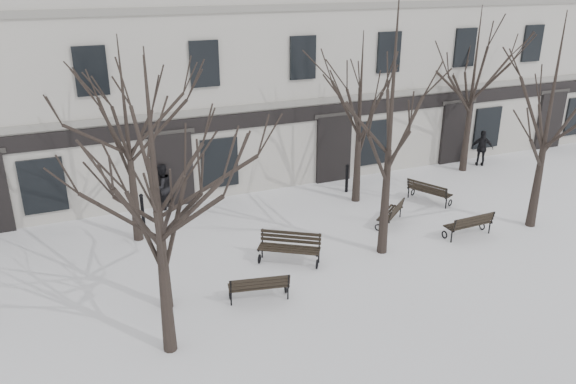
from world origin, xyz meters
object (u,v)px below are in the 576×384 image
bench_3 (289,247)px  tree_2 (392,95)px  tree_0 (155,180)px  tree_1 (153,155)px  bench_2 (469,224)px  bench_5 (429,191)px  tree_3 (552,98)px  bench_1 (259,286)px  bench_4 (392,213)px

bench_3 → tree_2: bearing=23.6°
tree_0 → tree_1: (0.32, 1.89, -0.03)m
tree_0 → bench_2: bearing=11.0°
tree_0 → bench_5: bearing=24.5°
bench_2 → tree_3: bearing=175.4°
tree_3 → bench_5: tree_3 is taller
tree_0 → tree_3: size_ratio=0.95×
tree_3 → bench_1: 11.58m
tree_3 → tree_0: bearing=-171.8°
tree_0 → bench_5: tree_0 is taller
tree_3 → bench_2: 4.97m
tree_0 → tree_3: 13.67m
bench_5 → bench_1: bearing=90.7°
tree_3 → bench_2: size_ratio=4.19×
tree_0 → bench_3: size_ratio=3.59×
tree_0 → tree_1: 1.92m
bench_2 → bench_4: (-1.88, 1.95, -0.04)m
bench_1 → bench_3: size_ratio=0.90×
tree_0 → bench_5: (11.46, 5.23, -3.92)m
bench_4 → tree_0: bearing=-14.2°
tree_2 → bench_4: tree_2 is taller
tree_0 → bench_4: size_ratio=4.42×
tree_2 → bench_5: tree_2 is taller
tree_1 → bench_2: bearing=1.2°
bench_1 → bench_5: bench_5 is taller
tree_0 → tree_3: bearing=8.2°
tree_2 → bench_1: size_ratio=4.72×
tree_2 → bench_3: (-3.06, 0.56, -4.66)m
bench_2 → bench_4: 2.71m
tree_1 → bench_3: (4.10, 1.01, -3.84)m
tree_3 → bench_2: (-2.69, 0.15, -4.18)m
bench_2 → bench_5: 3.18m
tree_2 → bench_5: 6.80m
bench_3 → bench_1: bearing=-100.3°
tree_0 → bench_1: (2.76, 1.20, -3.94)m
tree_2 → bench_3: 5.60m
bench_1 → tree_2: bearing=-154.5°
bench_1 → bench_2: 8.13m
tree_3 → bench_5: bearing=122.3°
tree_2 → bench_1: bearing=-166.4°
bench_4 → bench_1: bearing=-13.8°
tree_2 → bench_2: bearing=-3.9°
tree_1 → bench_5: tree_1 is taller
bench_1 → bench_3: (1.66, 1.70, 0.07)m
tree_3 → tree_2: bearing=176.4°
bench_1 → bench_2: bench_2 is taller
tree_2 → bench_3: bearing=169.6°
tree_0 → tree_1: bearing=80.3°
bench_5 → bench_3: bearing=84.1°
tree_1 → tree_2: 7.22m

